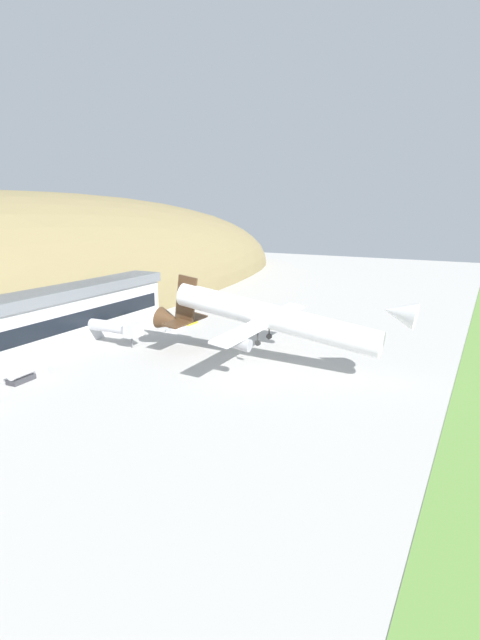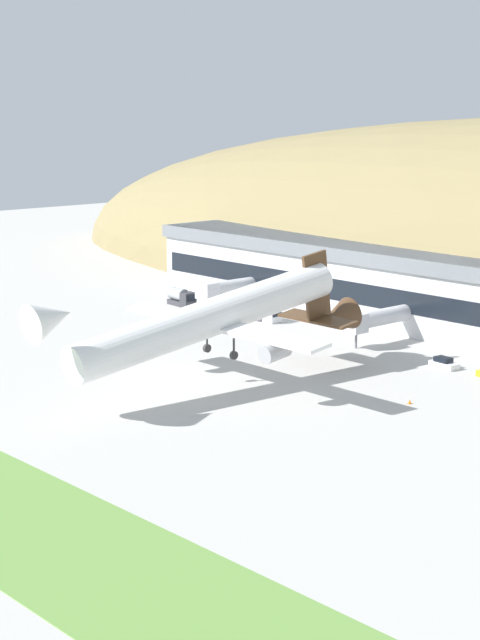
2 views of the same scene
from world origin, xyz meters
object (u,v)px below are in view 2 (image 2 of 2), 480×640
object	(u,v)px
jetway_0	(224,288)
jetway_1	(374,319)
cargo_airplane	(214,319)
terminal_building	(357,274)
service_car_1	(444,363)
box_truck	(262,312)
fuel_truck	(181,297)
traffic_cone_0	(410,402)

from	to	relation	value
jetway_0	jetway_1	xyz separation A→B (m)	(35.67, -0.73, 0.00)
cargo_airplane	terminal_building	bearing A→B (deg)	112.53
service_car_1	box_truck	size ratio (longest dim) A/B	0.61
service_car_1	fuel_truck	world-z (taller)	fuel_truck
jetway_1	service_car_1	xyz separation A→B (m)	(16.32, -3.73, -3.36)
cargo_airplane	traffic_cone_0	distance (m)	26.71
terminal_building	fuel_truck	world-z (taller)	terminal_building
jetway_0	service_car_1	xyz separation A→B (m)	(51.98, -4.46, -3.36)
service_car_1	traffic_cone_0	world-z (taller)	service_car_1
box_truck	traffic_cone_0	world-z (taller)	box_truck
jetway_1	service_car_1	bearing A→B (deg)	-12.88
jetway_1	jetway_0	bearing A→B (deg)	178.83
jetway_1	service_car_1	size ratio (longest dim) A/B	3.03
traffic_cone_0	terminal_building	bearing A→B (deg)	138.71
cargo_airplane	box_truck	bearing A→B (deg)	129.17
jetway_0	box_truck	world-z (taller)	jetway_0
jetway_0	cargo_airplane	size ratio (longest dim) A/B	0.23
box_truck	jetway_0	bearing A→B (deg)	175.03
jetway_0	service_car_1	size ratio (longest dim) A/B	2.72
service_car_1	box_truck	world-z (taller)	box_truck
jetway_0	cargo_airplane	world-z (taller)	cargo_airplane
cargo_airplane	traffic_cone_0	world-z (taller)	cargo_airplane
jetway_1	box_truck	bearing A→B (deg)	-179.49
jetway_0	service_car_1	distance (m)	52.28
jetway_0	box_truck	xyz separation A→B (m)	(10.90, -0.95, -2.48)
jetway_0	traffic_cone_0	distance (m)	64.40
fuel_truck	box_truck	bearing A→B (deg)	5.48
box_truck	traffic_cone_0	bearing A→B (deg)	-23.19
jetway_0	cargo_airplane	xyz separation A→B (m)	(38.97, -35.40, 5.22)
terminal_building	jetway_1	distance (m)	23.84
terminal_building	cargo_airplane	world-z (taller)	cargo_airplane
cargo_airplane	box_truck	size ratio (longest dim) A/B	7.43
jetway_1	cargo_airplane	bearing A→B (deg)	-84.56
traffic_cone_0	fuel_truck	bearing A→B (deg)	164.32
jetway_0	fuel_truck	world-z (taller)	jetway_0
jetway_1	box_truck	distance (m)	24.88
terminal_building	jetway_0	world-z (taller)	terminal_building
service_car_1	fuel_truck	distance (m)	60.51
cargo_airplane	fuel_truck	world-z (taller)	cargo_airplane
jetway_1	service_car_1	distance (m)	17.07
jetway_1	cargo_airplane	world-z (taller)	cargo_airplane
terminal_building	cargo_airplane	bearing A→B (deg)	-67.47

